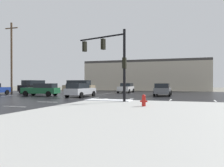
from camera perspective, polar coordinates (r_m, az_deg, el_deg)
The scene contains 15 objects.
ground_plane at distance 26.31m, azimuth -8.15°, elevation -3.49°, with size 120.00×120.00×0.00m, color slate.
road_asphalt at distance 26.31m, azimuth -8.15°, elevation -3.47°, with size 44.00×44.00×0.02m, color black.
sidewalk_corner at distance 11.53m, azimuth 19.31°, elevation -8.08°, with size 18.00×18.00×0.14m, color #B2B2AD.
snow_strip_curbside at distance 20.65m, azimuth -0.77°, elevation -4.07°, with size 4.00×1.60×0.06m, color white.
lane_markings at distance 24.55m, azimuth -7.09°, elevation -3.71°, with size 36.15×36.15×0.01m.
traffic_signal_mast at distance 20.28m, azimuth -0.25°, elevation 7.11°, with size 4.94×1.83×6.01m.
fire_hydrant at distance 15.81m, azimuth 7.78°, elevation -4.09°, with size 0.48×0.26×0.79m.
strip_building_background at distance 51.88m, azimuth 8.46°, elevation 1.93°, with size 26.32×8.00×6.40m.
sedan_white at distance 38.51m, azimuth 3.48°, elevation -1.01°, with size 2.10×4.57×1.58m.
suv_black at distance 38.93m, azimuth -18.63°, elevation -0.66°, with size 2.48×4.95×2.03m.
sedan_silver at distance 27.27m, azimuth -7.83°, elevation -1.56°, with size 2.20×4.61×1.58m.
sedan_grey at distance 30.05m, azimuth 12.30°, elevation -1.39°, with size 2.12×4.58×1.58m.
suv_tan at distance 36.82m, azimuth -8.12°, elevation -0.70°, with size 4.87×2.25×2.03m.
sedan_green at distance 30.53m, azimuth -16.77°, elevation -1.37°, with size 4.68×2.45×1.58m.
utility_pole_far at distance 37.96m, azimuth -23.36°, elevation 6.00°, with size 2.20×0.28×10.60m.
Camera 1 is at (11.89, -23.41, 1.75)m, focal length 37.39 mm.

